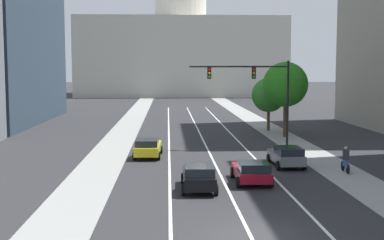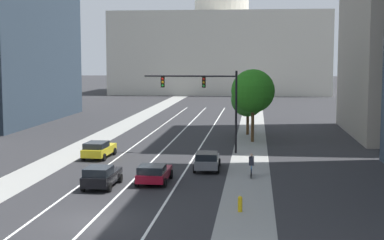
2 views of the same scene
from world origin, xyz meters
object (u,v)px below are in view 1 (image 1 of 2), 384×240
object	(u,v)px
car_yellow	(148,147)
cyclist	(346,160)
capitol_building	(181,47)
car_black	(199,177)
traffic_signal_mast	(258,86)
street_tree_mid_right	(285,85)
car_crimson	(252,171)
street_tree_far_right	(269,95)
car_gray	(287,156)

from	to	relation	value
car_yellow	cyclist	distance (m)	14.72
capitol_building	car_black	xyz separation A→B (m)	(-1.63, -105.97, -11.48)
car_yellow	traffic_signal_mast	size ratio (longest dim) A/B	0.55
car_yellow	cyclist	size ratio (longest dim) A/B	2.70
car_yellow	car_black	size ratio (longest dim) A/B	1.10
car_black	street_tree_mid_right	xyz separation A→B (m)	(9.88, 22.38, 4.44)
car_crimson	street_tree_mid_right	distance (m)	22.21
street_tree_mid_right	capitol_building	bearing A→B (deg)	95.64
car_crimson	cyclist	world-z (taller)	cyclist
street_tree_far_right	cyclist	bearing A→B (deg)	-88.46
street_tree_mid_right	car_yellow	bearing A→B (deg)	-139.43
cyclist	street_tree_mid_right	world-z (taller)	street_tree_mid_right
car_gray	street_tree_far_right	distance (m)	21.43
car_yellow	street_tree_mid_right	distance (m)	17.86
car_crimson	street_tree_far_right	world-z (taller)	street_tree_far_right
car_black	street_tree_far_right	xyz separation A→B (m)	(9.30, 27.79, 3.13)
cyclist	street_tree_far_right	distance (m)	23.40
car_yellow	street_tree_mid_right	size ratio (longest dim) A/B	0.62
traffic_signal_mast	street_tree_mid_right	size ratio (longest dim) A/B	1.13
street_tree_far_right	car_yellow	bearing A→B (deg)	-127.02
car_crimson	cyclist	size ratio (longest dim) A/B	2.46
traffic_signal_mast	cyclist	distance (m)	12.03
traffic_signal_mast	car_black	bearing A→B (deg)	-111.44
capitol_building	street_tree_far_right	distance (m)	79.00
capitol_building	traffic_signal_mast	distance (m)	91.34
capitol_building	street_tree_mid_right	size ratio (longest dim) A/B	6.74
capitol_building	car_crimson	distance (m)	104.94
capitol_building	car_crimson	xyz separation A→B (m)	(1.62, -104.29, -11.54)
car_gray	street_tree_mid_right	size ratio (longest dim) A/B	0.57
car_yellow	car_black	bearing A→B (deg)	-161.31
street_tree_far_right	street_tree_mid_right	bearing A→B (deg)	-83.85
car_crimson	car_yellow	xyz separation A→B (m)	(-6.51, 9.46, 0.05)
car_crimson	car_gray	world-z (taller)	car_gray
street_tree_mid_right	car_crimson	bearing A→B (deg)	-107.75
car_yellow	street_tree_mid_right	bearing A→B (deg)	-47.04
car_black	traffic_signal_mast	distance (m)	16.74
capitol_building	car_yellow	world-z (taller)	capitol_building
car_crimson	car_gray	size ratio (longest dim) A/B	1.00
car_crimson	cyclist	xyz separation A→B (m)	(6.67, 2.92, 0.13)
car_yellow	car_gray	xyz separation A→B (m)	(9.77, -4.36, -0.01)
car_yellow	car_gray	world-z (taller)	car_yellow
car_gray	cyclist	distance (m)	4.05
street_tree_mid_right	street_tree_far_right	distance (m)	5.59
cyclist	street_tree_mid_right	bearing A→B (deg)	1.23
car_yellow	car_gray	bearing A→B (deg)	-111.65
traffic_signal_mast	street_tree_far_right	distance (m)	13.33
car_gray	cyclist	bearing A→B (deg)	-124.50
car_black	car_gray	size ratio (longest dim) A/B	1.00
cyclist	street_tree_mid_right	xyz separation A→B (m)	(-0.04, 17.79, 4.37)
car_crimson	car_black	distance (m)	3.66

